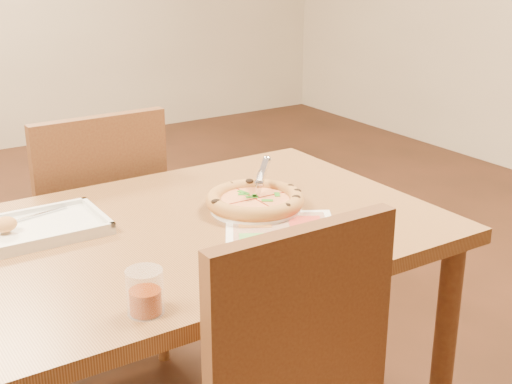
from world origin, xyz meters
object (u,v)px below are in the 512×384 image
pizza_cutter (262,175)px  chair_far (95,212)px  glass_tumbler (145,294)px  appetizer_tray (36,229)px  menu (283,240)px  dining_table (180,260)px  pizza (255,200)px  plate (256,207)px

pizza_cutter → chair_far: bearing=72.2°
pizza_cutter → glass_tumbler: 0.65m
appetizer_tray → menu: 0.60m
pizza_cutter → dining_table: bearing=145.1°
pizza_cutter → glass_tumbler: size_ratio=1.16×
appetizer_tray → menu: (0.48, -0.36, -0.01)m
pizza_cutter → pizza: bearing=174.3°
plate → glass_tumbler: size_ratio=2.68×
pizza → glass_tumbler: (-0.48, -0.35, 0.01)m
menu → chair_far: bearing=102.1°
appetizer_tray → glass_tumbler: bearing=-83.3°
chair_far → glass_tumbler: bearing=75.3°
pizza → pizza_cutter: 0.08m
appetizer_tray → glass_tumbler: 0.50m
plate → appetizer_tray: bearing=163.5°
pizza_cutter → appetizer_tray: 0.60m
dining_table → pizza: bearing=1.9°
dining_table → appetizer_tray: 0.36m
chair_far → appetizer_tray: (-0.30, -0.44, 0.16)m
dining_table → pizza_cutter: pizza_cutter is taller
chair_far → pizza: size_ratio=1.80×
plate → appetizer_tray: size_ratio=0.76×
appetizer_tray → pizza_cutter: bearing=-11.3°
dining_table → plate: plate is taller
chair_far → menu: (0.17, -0.80, 0.16)m
dining_table → appetizer_tray: (-0.30, 0.16, 0.10)m
chair_far → pizza_cutter: chair_far is taller
chair_far → pizza_cutter: 0.66m
pizza_cutter → menu: size_ratio=0.27×
dining_table → pizza_cutter: bearing=9.2°
dining_table → menu: bearing=-49.7°
menu → pizza_cutter: bearing=67.2°
plate → menu: (-0.06, -0.21, -0.00)m
pizza → appetizer_tray: (-0.53, 0.15, -0.01)m
plate → menu: bearing=-105.6°
glass_tumbler → menu: (0.42, 0.14, -0.04)m
glass_tumbler → dining_table: bearing=54.0°
pizza_cutter → appetizer_tray: pizza_cutter is taller
dining_table → glass_tumbler: bearing=-126.0°
glass_tumbler → menu: 0.44m
pizza → appetizer_tray: size_ratio=0.82×
dining_table → pizza_cutter: size_ratio=12.45×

